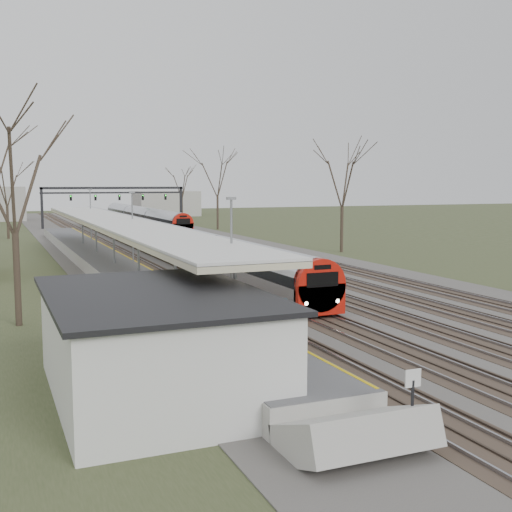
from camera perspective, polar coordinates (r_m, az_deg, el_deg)
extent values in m
cube|color=#474442|center=(68.66, -8.16, 0.94)|extent=(24.00, 160.00, 0.10)
cube|color=#4C3828|center=(67.42, -13.10, 0.77)|extent=(2.60, 160.00, 0.06)
cube|color=gray|center=(67.29, -13.70, 0.80)|extent=(0.07, 160.00, 0.12)
cube|color=gray|center=(67.53, -12.50, 0.85)|extent=(0.07, 160.00, 0.12)
cube|color=#4C3828|center=(68.08, -10.19, 0.89)|extent=(2.60, 160.00, 0.06)
cube|color=gray|center=(67.92, -10.78, 0.92)|extent=(0.07, 160.00, 0.12)
cube|color=gray|center=(68.23, -9.61, 0.97)|extent=(0.07, 160.00, 0.12)
cube|color=#4C3828|center=(68.92, -7.35, 1.01)|extent=(2.60, 160.00, 0.06)
cube|color=gray|center=(68.72, -7.93, 1.04)|extent=(0.07, 160.00, 0.12)
cube|color=gray|center=(69.10, -6.78, 1.09)|extent=(0.07, 160.00, 0.12)
cube|color=#4C3828|center=(69.92, -4.58, 1.12)|extent=(2.60, 160.00, 0.06)
cube|color=gray|center=(69.69, -5.15, 1.15)|extent=(0.07, 160.00, 0.12)
cube|color=gray|center=(70.13, -4.03, 1.20)|extent=(0.07, 160.00, 0.12)
cube|color=#4C3828|center=(71.08, -1.90, 1.22)|extent=(2.60, 160.00, 0.06)
cube|color=gray|center=(70.82, -2.44, 1.26)|extent=(0.07, 160.00, 0.12)
cube|color=gray|center=(71.33, -1.36, 1.30)|extent=(0.07, 160.00, 0.12)
cube|color=#9E9B93|center=(49.71, -13.19, -0.75)|extent=(3.50, 69.00, 1.00)
cylinder|color=slate|center=(23.03, -1.84, -3.85)|extent=(0.14, 0.14, 3.00)
cylinder|color=slate|center=(30.54, -7.19, -1.33)|extent=(0.14, 0.14, 3.00)
cylinder|color=slate|center=(38.26, -10.40, 0.19)|extent=(0.14, 0.14, 3.00)
cylinder|color=slate|center=(46.07, -12.53, 1.20)|extent=(0.14, 0.14, 3.00)
cylinder|color=slate|center=(53.94, -14.04, 1.92)|extent=(0.14, 0.14, 3.00)
cylinder|color=slate|center=(61.84, -15.16, 2.45)|extent=(0.14, 0.14, 3.00)
cube|color=silver|center=(44.97, -12.35, 3.06)|extent=(4.10, 50.00, 0.12)
cube|color=beige|center=(44.98, -12.35, 2.85)|extent=(4.10, 50.00, 0.25)
cube|color=silver|center=(20.35, -8.99, -7.91)|extent=(6.00, 9.00, 3.20)
cube|color=black|center=(96.50, -18.49, 4.02)|extent=(0.35, 0.35, 6.00)
cube|color=black|center=(100.12, -6.68, 4.39)|extent=(0.35, 0.35, 6.00)
cube|color=black|center=(97.73, -12.52, 5.93)|extent=(21.00, 0.35, 0.35)
cube|color=black|center=(97.74, -12.51, 5.52)|extent=(21.00, 0.25, 0.25)
cube|color=black|center=(96.64, -16.14, 4.99)|extent=(0.32, 0.22, 0.85)
sphere|color=#0CFF19|center=(96.49, -16.14, 5.14)|extent=(0.16, 0.16, 0.16)
cube|color=black|center=(97.10, -14.08, 5.06)|extent=(0.32, 0.22, 0.85)
sphere|color=#0CFF19|center=(96.96, -14.07, 5.20)|extent=(0.16, 0.16, 0.16)
cube|color=black|center=(97.69, -12.05, 5.12)|extent=(0.32, 0.22, 0.85)
sphere|color=#0CFF19|center=(97.55, -12.03, 5.26)|extent=(0.16, 0.16, 0.16)
cube|color=black|center=(98.40, -10.04, 5.17)|extent=(0.32, 0.22, 0.85)
sphere|color=#0CFF19|center=(98.25, -10.02, 5.31)|extent=(0.16, 0.16, 0.16)
cube|color=black|center=(99.22, -8.06, 5.22)|extent=(0.32, 0.22, 0.85)
sphere|color=#0CFF19|center=(99.08, -8.04, 5.36)|extent=(0.16, 0.16, 0.16)
cylinder|color=#2D231C|center=(31.50, -20.46, -1.91)|extent=(0.30, 0.30, 4.50)
cylinder|color=#2D231C|center=(61.76, 7.63, 2.38)|extent=(0.30, 0.30, 4.50)
cube|color=#A1A3AB|center=(66.21, -9.87, 1.62)|extent=(2.55, 75.00, 1.60)
cylinder|color=#A1A3AB|center=(66.16, -9.88, 2.18)|extent=(2.60, 74.70, 2.60)
cube|color=black|center=(66.15, -9.88, 2.27)|extent=(2.62, 74.40, 0.55)
cube|color=#B0140A|center=(31.15, 5.69, -3.86)|extent=(2.55, 0.50, 1.50)
cylinder|color=#B0140A|center=(31.07, 5.66, -2.57)|extent=(2.60, 0.60, 2.60)
cube|color=black|center=(30.79, 5.91, -2.09)|extent=(1.70, 0.12, 0.70)
sphere|color=white|center=(30.60, 4.46, -4.22)|extent=(0.22, 0.22, 0.22)
sphere|color=white|center=(31.40, 7.23, -3.98)|extent=(0.22, 0.22, 0.22)
cube|color=black|center=(66.29, -9.85, 0.82)|extent=(1.80, 74.00, 0.35)
cube|color=#A1A3AB|center=(99.51, -10.12, 3.22)|extent=(2.55, 45.00, 1.60)
cylinder|color=#A1A3AB|center=(99.48, -10.13, 3.60)|extent=(2.60, 44.70, 2.60)
cube|color=black|center=(99.47, -10.13, 3.65)|extent=(2.62, 44.40, 0.55)
cube|color=#B0140A|center=(77.85, -6.52, 2.35)|extent=(2.55, 0.50, 1.50)
cylinder|color=#B0140A|center=(77.85, -6.53, 2.87)|extent=(2.60, 0.60, 2.60)
cube|color=black|center=(77.57, -6.48, 3.08)|extent=(1.70, 0.12, 0.70)
sphere|color=white|center=(77.43, -7.08, 2.25)|extent=(0.22, 0.22, 0.22)
sphere|color=white|center=(77.90, -5.87, 2.29)|extent=(0.22, 0.22, 0.22)
cube|color=black|center=(99.57, -10.11, 2.69)|extent=(1.80, 44.00, 0.35)
imported|color=#29444F|center=(21.78, 2.56, -6.06)|extent=(0.47, 0.68, 1.80)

